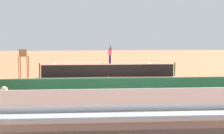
{
  "coord_description": "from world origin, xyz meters",
  "views": [
    {
      "loc": [
        1.52,
        24.8,
        3.62
      ],
      "look_at": [
        0.0,
        4.0,
        1.2
      ],
      "focal_mm": 53.37,
      "sensor_mm": 36.0,
      "label": 1
    }
  ],
  "objects_px": {
    "equipment_bag": "(172,125)",
    "tennis_racket": "(105,63)",
    "tennis_net": "(108,70)",
    "tennis_ball_near": "(104,67)",
    "tennis_player": "(110,54)",
    "bleacher_stand": "(138,121)",
    "courtside_bench": "(210,113)",
    "umpire_chair": "(23,60)"
  },
  "relations": [
    {
      "from": "equipment_bag",
      "to": "tennis_racket",
      "type": "height_order",
      "value": "equipment_bag"
    },
    {
      "from": "tennis_net",
      "to": "tennis_ball_near",
      "type": "bearing_deg",
      "value": -90.09
    },
    {
      "from": "tennis_ball_near",
      "to": "tennis_player",
      "type": "bearing_deg",
      "value": -102.82
    },
    {
      "from": "bleacher_stand",
      "to": "courtside_bench",
      "type": "height_order",
      "value": "bleacher_stand"
    },
    {
      "from": "courtside_bench",
      "to": "tennis_ball_near",
      "type": "height_order",
      "value": "courtside_bench"
    },
    {
      "from": "tennis_net",
      "to": "equipment_bag",
      "type": "height_order",
      "value": "tennis_net"
    },
    {
      "from": "umpire_chair",
      "to": "tennis_net",
      "type": "bearing_deg",
      "value": -177.28
    },
    {
      "from": "bleacher_stand",
      "to": "tennis_racket",
      "type": "distance_m",
      "value": 24.84
    },
    {
      "from": "bleacher_stand",
      "to": "tennis_net",
      "type": "bearing_deg",
      "value": -90.23
    },
    {
      "from": "equipment_bag",
      "to": "tennis_player",
      "type": "relative_size",
      "value": 0.47
    },
    {
      "from": "tennis_net",
      "to": "courtside_bench",
      "type": "xyz_separation_m",
      "value": [
        -2.92,
        13.27,
        0.06
      ]
    },
    {
      "from": "bleacher_stand",
      "to": "tennis_player",
      "type": "distance_m",
      "value": 24.89
    },
    {
      "from": "umpire_chair",
      "to": "courtside_bench",
      "type": "relative_size",
      "value": 1.19
    },
    {
      "from": "tennis_net",
      "to": "equipment_bag",
      "type": "bearing_deg",
      "value": 96.24
    },
    {
      "from": "courtside_bench",
      "to": "tennis_ball_near",
      "type": "bearing_deg",
      "value": -81.51
    },
    {
      "from": "tennis_player",
      "to": "tennis_ball_near",
      "type": "distance_m",
      "value": 3.58
    },
    {
      "from": "umpire_chair",
      "to": "equipment_bag",
      "type": "height_order",
      "value": "umpire_chair"
    },
    {
      "from": "tennis_net",
      "to": "equipment_bag",
      "type": "xyz_separation_m",
      "value": [
        -1.46,
        13.4,
        -0.32
      ]
    },
    {
      "from": "tennis_net",
      "to": "bleacher_stand",
      "type": "relative_size",
      "value": 1.14
    },
    {
      "from": "tennis_net",
      "to": "courtside_bench",
      "type": "bearing_deg",
      "value": 102.4
    },
    {
      "from": "tennis_net",
      "to": "tennis_racket",
      "type": "xyz_separation_m",
      "value": [
        -0.23,
        -9.49,
        -0.49
      ]
    },
    {
      "from": "bleacher_stand",
      "to": "equipment_bag",
      "type": "bearing_deg",
      "value": -128.39
    },
    {
      "from": "courtside_bench",
      "to": "tennis_racket",
      "type": "distance_m",
      "value": 22.93
    },
    {
      "from": "courtside_bench",
      "to": "tennis_racket",
      "type": "relative_size",
      "value": 3.11
    },
    {
      "from": "tennis_racket",
      "to": "tennis_ball_near",
      "type": "distance_m",
      "value": 3.3
    },
    {
      "from": "equipment_bag",
      "to": "tennis_player",
      "type": "height_order",
      "value": "tennis_player"
    },
    {
      "from": "umpire_chair",
      "to": "equipment_bag",
      "type": "xyz_separation_m",
      "value": [
        -7.66,
        13.11,
        -1.13
      ]
    },
    {
      "from": "tennis_net",
      "to": "tennis_racket",
      "type": "bearing_deg",
      "value": -91.41
    },
    {
      "from": "umpire_chair",
      "to": "equipment_bag",
      "type": "bearing_deg",
      "value": 120.32
    },
    {
      "from": "courtside_bench",
      "to": "tennis_player",
      "type": "height_order",
      "value": "tennis_player"
    },
    {
      "from": "tennis_net",
      "to": "bleacher_stand",
      "type": "height_order",
      "value": "bleacher_stand"
    },
    {
      "from": "tennis_net",
      "to": "courtside_bench",
      "type": "relative_size",
      "value": 5.72
    },
    {
      "from": "bleacher_stand",
      "to": "courtside_bench",
      "type": "distance_m",
      "value": 3.63
    },
    {
      "from": "umpire_chair",
      "to": "tennis_racket",
      "type": "distance_m",
      "value": 11.78
    },
    {
      "from": "courtside_bench",
      "to": "tennis_player",
      "type": "relative_size",
      "value": 0.93
    },
    {
      "from": "umpire_chair",
      "to": "tennis_racket",
      "type": "bearing_deg",
      "value": -123.32
    },
    {
      "from": "umpire_chair",
      "to": "tennis_racket",
      "type": "height_order",
      "value": "umpire_chair"
    },
    {
      "from": "umpire_chair",
      "to": "tennis_player",
      "type": "bearing_deg",
      "value": -125.3
    },
    {
      "from": "umpire_chair",
      "to": "tennis_ball_near",
      "type": "distance_m",
      "value": 9.08
    },
    {
      "from": "tennis_net",
      "to": "tennis_racket",
      "type": "distance_m",
      "value": 9.51
    },
    {
      "from": "tennis_player",
      "to": "tennis_racket",
      "type": "height_order",
      "value": "tennis_player"
    },
    {
      "from": "equipment_bag",
      "to": "tennis_ball_near",
      "type": "bearing_deg",
      "value": -85.76
    }
  ]
}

